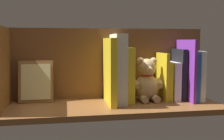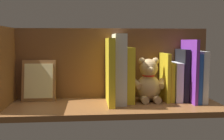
% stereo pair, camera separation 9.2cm
% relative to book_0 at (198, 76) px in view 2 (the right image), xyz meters
% --- Properties ---
extents(ground_plane, '(0.89, 0.32, 0.02)m').
position_rel_book_0_xyz_m(ground_plane, '(0.38, 0.04, -0.12)').
color(ground_plane, brown).
extents(shelf_back_panel, '(0.89, 0.02, 0.31)m').
position_rel_book_0_xyz_m(shelf_back_panel, '(0.38, -0.10, 0.05)').
color(shelf_back_panel, brown).
rests_on(shelf_back_panel, ground_plane).
extents(shelf_side_divider, '(0.02, 0.26, 0.31)m').
position_rel_book_0_xyz_m(shelf_side_divider, '(0.80, 0.04, 0.05)').
color(shelf_side_divider, brown).
rests_on(shelf_side_divider, ground_plane).
extents(book_0, '(0.02, 0.18, 0.21)m').
position_rel_book_0_xyz_m(book_0, '(0.00, 0.00, 0.00)').
color(book_0, silver).
rests_on(book_0, ground_plane).
extents(book_1, '(0.02, 0.18, 0.20)m').
position_rel_book_0_xyz_m(book_1, '(0.02, 0.00, -0.01)').
color(book_1, blue).
rests_on(book_1, ground_plane).
extents(book_2, '(0.01, 0.19, 0.26)m').
position_rel_book_0_xyz_m(book_2, '(0.04, 0.01, 0.02)').
color(book_2, purple).
rests_on(book_2, ground_plane).
extents(book_3, '(0.02, 0.14, 0.22)m').
position_rel_book_0_xyz_m(book_3, '(0.06, -0.02, 0.00)').
color(book_3, black).
rests_on(book_3, ground_plane).
extents(book_4, '(0.03, 0.14, 0.17)m').
position_rel_book_0_xyz_m(book_4, '(0.09, -0.02, -0.02)').
color(book_4, silver).
rests_on(book_4, ground_plane).
extents(book_5, '(0.02, 0.13, 0.17)m').
position_rel_book_0_xyz_m(book_5, '(0.12, -0.02, -0.02)').
color(book_5, yellow).
rests_on(book_5, ground_plane).
extents(book_6, '(0.01, 0.14, 0.20)m').
position_rel_book_0_xyz_m(book_6, '(0.14, -0.02, -0.01)').
color(book_6, yellow).
rests_on(book_6, ground_plane).
extents(teddy_bear, '(0.15, 0.12, 0.19)m').
position_rel_book_0_xyz_m(teddy_bear, '(0.21, -0.00, -0.02)').
color(teddy_bear, tan).
rests_on(teddy_bear, ground_plane).
extents(book_7, '(0.03, 0.15, 0.23)m').
position_rel_book_0_xyz_m(book_7, '(0.30, -0.01, 0.01)').
color(book_7, yellow).
rests_on(book_7, ground_plane).
extents(dictionary_thick_white, '(0.05, 0.17, 0.29)m').
position_rel_book_0_xyz_m(dictionary_thick_white, '(0.34, 0.00, 0.04)').
color(dictionary_thick_white, silver).
rests_on(dictionary_thick_white, ground_plane).
extents(book_8, '(0.03, 0.21, 0.27)m').
position_rel_book_0_xyz_m(book_8, '(0.38, 0.02, 0.03)').
color(book_8, yellow).
rests_on(book_8, ground_plane).
extents(picture_frame_leaning, '(0.14, 0.05, 0.18)m').
position_rel_book_0_xyz_m(picture_frame_leaning, '(0.69, -0.06, -0.02)').
color(picture_frame_leaning, brown).
rests_on(picture_frame_leaning, ground_plane).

